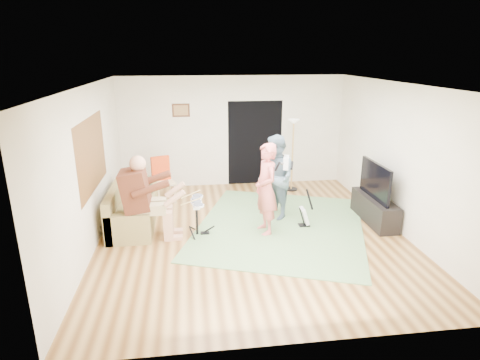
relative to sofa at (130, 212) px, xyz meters
name	(u,v)px	position (x,y,z in m)	size (l,w,h in m)	color
floor	(252,233)	(2.29, -0.72, -0.26)	(6.00, 6.00, 0.00)	brown
walls	(252,163)	(2.29, -0.72, 1.09)	(5.50, 6.00, 2.70)	silver
ceiling	(253,85)	(2.29, -0.72, 2.44)	(6.00, 6.00, 0.00)	white
window_blinds	(92,154)	(-0.46, -0.52, 1.29)	(2.05, 2.05, 0.00)	brown
doorway	(255,143)	(2.84, 2.27, 0.79)	(2.10, 2.10, 0.00)	black
picture_frame	(181,110)	(1.04, 2.27, 1.64)	(0.42, 0.03, 0.32)	#3F2314
area_rug	(280,226)	(2.89, -0.48, -0.25)	(3.07, 3.62, 0.02)	#5B814E
sofa	(130,212)	(0.00, 0.00, 0.00)	(0.79, 1.93, 0.78)	olive
drummer	(148,207)	(0.44, -0.65, 0.34)	(1.00, 0.56, 1.54)	#5A2919
drum_kit	(197,219)	(1.29, -0.65, 0.05)	(0.38, 0.68, 0.70)	black
singer	(266,189)	(2.55, -0.69, 0.59)	(0.62, 0.41, 1.70)	#CE5D59
microphone	(278,167)	(2.75, -0.69, 1.01)	(0.06, 0.06, 0.24)	black
guitarist	(276,178)	(2.88, 0.00, 0.58)	(0.82, 0.64, 1.69)	slate
guitar_held	(286,162)	(3.08, 0.00, 0.89)	(0.12, 0.60, 0.26)	white
guitar_spare	(305,216)	(3.35, -0.52, -0.04)	(0.27, 0.24, 0.76)	black
torchiere_lamp	(293,142)	(3.64, 1.64, 0.93)	(0.31, 0.31, 1.73)	black
dining_chair	(164,186)	(0.61, 1.21, 0.10)	(0.55, 0.58, 1.01)	#D6BD8B
tv_cabinet	(375,209)	(4.79, -0.47, -0.01)	(0.40, 1.40, 0.50)	black
television	(375,181)	(4.74, -0.47, 0.59)	(0.06, 1.17, 0.70)	black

